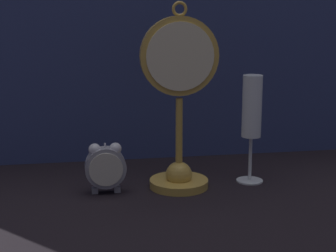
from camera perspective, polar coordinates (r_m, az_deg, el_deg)
ground_plane at (r=1.05m, az=0.74°, el=-8.04°), size 4.00×4.00×0.00m
fabric_backdrop_drape at (r=1.31m, az=-1.84°, el=8.60°), size 1.29×0.01×0.56m
pocket_watch_on_stand at (r=1.11m, az=1.15°, el=1.48°), size 0.15×0.12×0.37m
alarm_clock_twin_bell at (r=1.10m, az=-6.37°, el=-4.03°), size 0.08×0.03×0.10m
champagne_flute at (r=1.16m, az=8.50°, el=1.17°), size 0.06×0.06×0.22m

